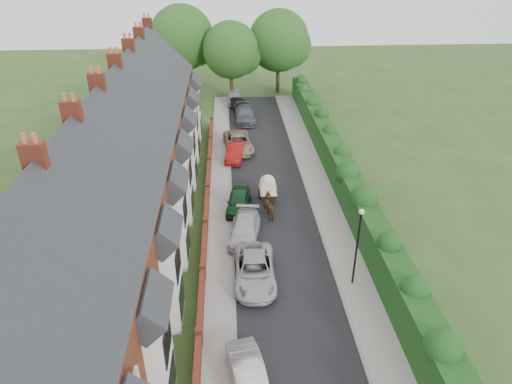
% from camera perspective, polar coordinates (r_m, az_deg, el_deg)
% --- Properties ---
extents(ground, '(140.00, 140.00, 0.00)m').
position_cam_1_polar(ground, '(24.44, 6.20, -17.83)').
color(ground, '#2D4C1E').
rests_on(ground, ground).
extents(road, '(6.00, 58.00, 0.02)m').
position_cam_1_polar(road, '(32.76, 2.30, -3.69)').
color(road, black).
rests_on(road, ground).
extents(pavement_hedge_side, '(2.20, 58.00, 0.12)m').
position_cam_1_polar(pavement_hedge_side, '(33.37, 9.33, -3.33)').
color(pavement_hedge_side, '#98958F').
rests_on(pavement_hedge_side, ground).
extents(pavement_house_side, '(1.70, 58.00, 0.12)m').
position_cam_1_polar(pavement_house_side, '(32.60, -4.46, -3.84)').
color(pavement_house_side, '#98958F').
rests_on(pavement_house_side, ground).
extents(kerb_hedge_side, '(0.18, 58.00, 0.13)m').
position_cam_1_polar(kerb_hedge_side, '(33.16, 7.56, -3.40)').
color(kerb_hedge_side, gray).
rests_on(kerb_hedge_side, ground).
extents(kerb_house_side, '(0.18, 58.00, 0.13)m').
position_cam_1_polar(kerb_house_side, '(32.59, -3.06, -3.79)').
color(kerb_house_side, gray).
rests_on(kerb_house_side, ground).
extents(hedge, '(2.10, 58.00, 2.85)m').
position_cam_1_polar(hedge, '(33.01, 12.60, -0.93)').
color(hedge, '#103513').
rests_on(hedge, ground).
extents(terrace_row, '(9.05, 40.50, 11.50)m').
position_cam_1_polar(terrace_row, '(30.39, -17.18, 1.81)').
color(terrace_row, brown).
rests_on(terrace_row, ground).
extents(garden_wall_row, '(0.35, 40.35, 1.10)m').
position_cam_1_polar(garden_wall_row, '(31.59, -6.32, -4.28)').
color(garden_wall_row, maroon).
rests_on(garden_wall_row, ground).
extents(lamppost, '(0.32, 0.32, 5.16)m').
position_cam_1_polar(lamppost, '(25.93, 12.64, -5.63)').
color(lamppost, black).
rests_on(lamppost, ground).
extents(tree_far_left, '(7.14, 6.80, 9.29)m').
position_cam_1_polar(tree_far_left, '(57.68, -2.80, 17.16)').
color(tree_far_left, '#332316').
rests_on(tree_far_left, ground).
extents(tree_far_right, '(7.98, 7.60, 10.31)m').
position_cam_1_polar(tree_far_right, '(59.91, 3.23, 18.20)').
color(tree_far_right, '#332316').
rests_on(tree_far_right, ground).
extents(tree_far_back, '(8.40, 8.00, 10.82)m').
position_cam_1_polar(tree_far_back, '(60.64, -8.81, 18.35)').
color(tree_far_back, '#332316').
rests_on(tree_far_back, ground).
extents(car_silver_a, '(2.17, 4.27, 1.34)m').
position_cam_1_polar(car_silver_a, '(21.99, -0.89, -22.08)').
color(car_silver_a, '#A0A0A5').
rests_on(car_silver_a, ground).
extents(car_silver_b, '(2.49, 5.23, 1.44)m').
position_cam_1_polar(car_silver_b, '(27.19, -0.18, -9.73)').
color(car_silver_b, '#AFB1B7').
rests_on(car_silver_b, ground).
extents(car_white, '(2.58, 4.92, 1.36)m').
position_cam_1_polar(car_white, '(30.64, -1.42, -4.76)').
color(car_white, '#BEBEBE').
rests_on(car_white, ground).
extents(car_green, '(2.16, 4.21, 1.37)m').
position_cam_1_polar(car_green, '(33.82, -2.19, -1.19)').
color(car_green, '#11391A').
rests_on(car_green, ground).
extents(car_red, '(2.11, 4.40, 1.39)m').
position_cam_1_polar(car_red, '(41.79, -2.58, 5.07)').
color(car_red, maroon).
rests_on(car_red, ground).
extents(car_beige, '(3.03, 5.55, 1.48)m').
position_cam_1_polar(car_beige, '(43.61, -2.22, 6.21)').
color(car_beige, tan).
rests_on(car_beige, ground).
extents(car_grey, '(2.18, 5.24, 1.51)m').
position_cam_1_polar(car_grey, '(50.85, -1.35, 9.69)').
color(car_grey, '#53555B').
rests_on(car_grey, ground).
extents(car_black, '(2.74, 4.65, 1.49)m').
position_cam_1_polar(car_black, '(54.10, -2.12, 10.89)').
color(car_black, black).
rests_on(car_black, ground).
extents(horse, '(1.48, 2.14, 1.65)m').
position_cam_1_polar(horse, '(32.92, 1.80, -1.83)').
color(horse, '#4F341D').
rests_on(horse, ground).
extents(horse_cart, '(1.29, 2.84, 2.05)m').
position_cam_1_polar(horse_cart, '(34.56, 1.49, 0.47)').
color(horse_cart, black).
rests_on(horse_cart, ground).
extents(car_extra_far, '(1.85, 4.59, 1.56)m').
position_cam_1_polar(car_extra_far, '(56.68, -2.74, 11.78)').
color(car_extra_far, '#A9A9AE').
rests_on(car_extra_far, ground).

